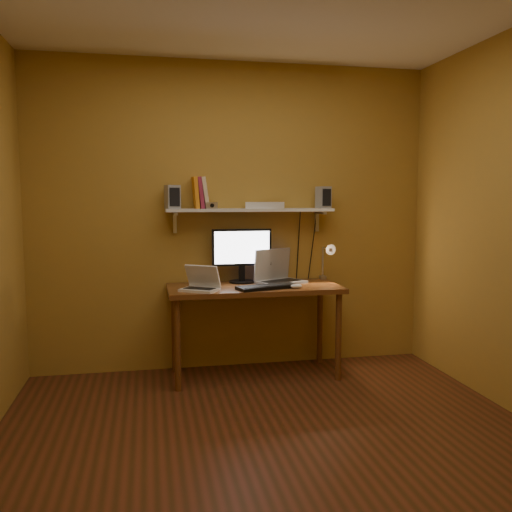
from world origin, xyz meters
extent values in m
cube|color=#5D2A18|center=(0.00, 0.00, -0.01)|extent=(3.40, 3.20, 0.02)
cube|color=olive|center=(0.00, 1.61, 1.30)|extent=(3.40, 0.02, 2.60)
cube|color=olive|center=(0.00, -1.61, 1.30)|extent=(3.40, 0.02, 2.60)
cube|color=brown|center=(0.12, 1.28, 0.73)|extent=(1.40, 0.60, 0.04)
cylinder|color=brown|center=(-0.52, 1.04, 0.35)|extent=(0.05, 0.05, 0.71)
cylinder|color=brown|center=(0.76, 1.04, 0.35)|extent=(0.05, 0.05, 0.71)
cylinder|color=brown|center=(-0.52, 1.52, 0.35)|extent=(0.05, 0.05, 0.71)
cylinder|color=brown|center=(0.76, 1.52, 0.35)|extent=(0.05, 0.05, 0.71)
cube|color=silver|center=(0.12, 1.47, 1.36)|extent=(1.40, 0.25, 0.02)
cube|color=silver|center=(-0.50, 1.58, 1.26)|extent=(0.03, 0.03, 0.18)
cube|color=silver|center=(0.74, 1.58, 1.26)|extent=(0.03, 0.03, 0.18)
cylinder|color=black|center=(0.05, 1.47, 0.76)|extent=(0.21, 0.21, 0.02)
cube|color=black|center=(0.05, 1.47, 0.84)|extent=(0.05, 0.04, 0.15)
cube|color=black|center=(0.05, 1.47, 1.05)|extent=(0.50, 0.03, 0.31)
cube|color=white|center=(0.05, 1.46, 1.05)|extent=(0.46, 0.01, 0.27)
cube|color=gray|center=(0.37, 1.37, 0.76)|extent=(0.45, 0.41, 0.02)
cube|color=black|center=(0.37, 1.37, 0.77)|extent=(0.35, 0.28, 0.00)
cube|color=gray|center=(0.31, 1.47, 0.90)|extent=(0.35, 0.21, 0.26)
cube|color=#171543|center=(0.31, 1.47, 0.90)|extent=(0.31, 0.18, 0.22)
cube|color=white|center=(-0.34, 1.12, 0.76)|extent=(0.33, 0.31, 0.02)
cube|color=black|center=(-0.34, 1.12, 0.77)|extent=(0.25, 0.21, 0.00)
cube|color=white|center=(-0.31, 1.17, 0.86)|extent=(0.28, 0.22, 0.18)
cube|color=black|center=(-0.31, 1.17, 0.86)|extent=(0.24, 0.19, 0.15)
cube|color=black|center=(0.20, 1.13, 0.76)|extent=(0.52, 0.29, 0.03)
ellipsoid|color=white|center=(0.42, 1.10, 0.77)|extent=(0.09, 0.06, 0.03)
cube|color=silver|center=(0.78, 1.52, 0.74)|extent=(0.05, 0.06, 0.08)
cylinder|color=silver|center=(0.78, 1.52, 0.89)|extent=(0.02, 0.02, 0.28)
cylinder|color=silver|center=(0.78, 1.44, 1.03)|extent=(0.01, 0.16, 0.01)
cone|color=silver|center=(0.78, 1.36, 1.03)|extent=(0.09, 0.09, 0.09)
sphere|color=#FFE0A5|center=(0.78, 1.34, 1.03)|extent=(0.04, 0.04, 0.04)
cube|color=gray|center=(-0.52, 1.48, 1.47)|extent=(0.13, 0.13, 0.19)
cube|color=gray|center=(0.76, 1.47, 1.47)|extent=(0.13, 0.13, 0.18)
cube|color=orange|center=(-0.33, 1.50, 1.51)|extent=(0.05, 0.18, 0.26)
cube|color=maroon|center=(-0.29, 1.50, 1.51)|extent=(0.06, 0.18, 0.26)
cube|color=beige|center=(-0.26, 1.50, 1.51)|extent=(0.07, 0.18, 0.26)
cube|color=silver|center=(-0.20, 1.41, 1.40)|extent=(0.09, 0.03, 0.05)
cylinder|color=black|center=(-0.20, 1.39, 1.40)|extent=(0.03, 0.02, 0.03)
cube|color=white|center=(0.25, 1.47, 1.40)|extent=(0.36, 0.29, 0.05)
camera|label=1|loc=(-0.72, -2.99, 1.47)|focal=38.00mm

